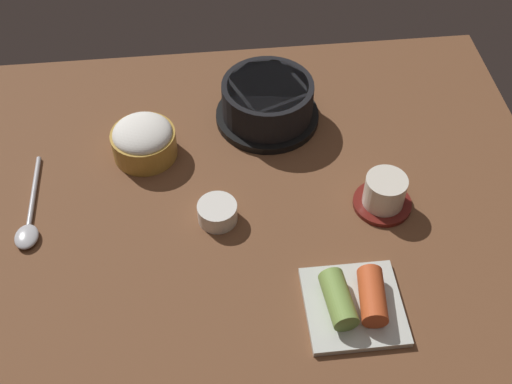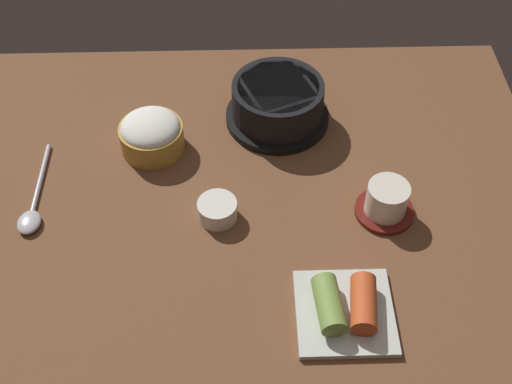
{
  "view_description": "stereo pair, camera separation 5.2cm",
  "coord_description": "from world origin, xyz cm",
  "views": [
    {
      "loc": [
        -5.03,
        -67.74,
        81.88
      ],
      "look_at": [
        2.0,
        -2.0,
        5.0
      ],
      "focal_mm": 45.82,
      "sensor_mm": 36.0,
      "label": 1
    },
    {
      "loc": [
        0.2,
        -68.09,
        81.88
      ],
      "look_at": [
        2.0,
        -2.0,
        5.0
      ],
      "focal_mm": 45.82,
      "sensor_mm": 36.0,
      "label": 2
    }
  ],
  "objects": [
    {
      "name": "kimchi_plate",
      "position": [
        13.52,
        -22.21,
        3.74
      ],
      "size": [
        13.51,
        13.51,
        4.61
      ],
      "color": "silver",
      "rests_on": "dining_table"
    },
    {
      "name": "stone_pot",
      "position": [
        6.11,
        17.62,
        5.91
      ],
      "size": [
        18.26,
        18.26,
        7.76
      ],
      "color": "black",
      "rests_on": "dining_table"
    },
    {
      "name": "tea_cup_with_saucer",
      "position": [
        21.86,
        -4.22,
        4.78
      ],
      "size": [
        9.25,
        9.25,
        5.94
      ],
      "color": "maroon",
      "rests_on": "dining_table"
    },
    {
      "name": "dining_table",
      "position": [
        0.0,
        0.0,
        1.0
      ],
      "size": [
        100.0,
        76.0,
        2.0
      ],
      "primitive_type": "cube",
      "color": "brown",
      "rests_on": "ground"
    },
    {
      "name": "rice_bowl",
      "position": [
        -15.43,
        11.13,
        5.32
      ],
      "size": [
        10.79,
        10.79,
        6.62
      ],
      "color": "#B78C38",
      "rests_on": "dining_table"
    },
    {
      "name": "spoon",
      "position": [
        -33.27,
        -2.41,
        2.61
      ],
      "size": [
        3.6,
        19.18,
        1.35
      ],
      "color": "#B7B7BC",
      "rests_on": "dining_table"
    },
    {
      "name": "banchan_cup_center",
      "position": [
        -4.23,
        -4.3,
        3.72
      ],
      "size": [
        6.16,
        6.16,
        3.19
      ],
      "color": "white",
      "rests_on": "dining_table"
    }
  ]
}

